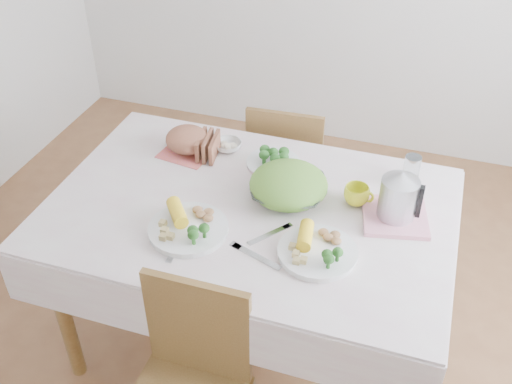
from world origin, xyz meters
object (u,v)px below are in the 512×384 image
(dinner_plate_left, at_px, (188,229))
(dining_table, at_px, (250,280))
(salad_bowl, at_px, (288,191))
(electric_kettle, at_px, (399,192))
(chair_far, at_px, (290,161))
(yellow_mug, at_px, (356,195))
(dinner_plate_right, at_px, (317,252))

(dinner_plate_left, bearing_deg, dining_table, 52.26)
(salad_bowl, height_order, electric_kettle, electric_kettle)
(chair_far, height_order, salad_bowl, chair_far)
(dinner_plate_left, relative_size, yellow_mug, 2.98)
(chair_far, relative_size, dinner_plate_left, 2.91)
(yellow_mug, bearing_deg, chair_far, 123.98)
(chair_far, height_order, yellow_mug, chair_far)
(salad_bowl, distance_m, dinner_plate_right, 0.32)
(dining_table, bearing_deg, electric_kettle, 10.70)
(dinner_plate_left, distance_m, yellow_mug, 0.64)
(dining_table, relative_size, dinner_plate_right, 5.13)
(salad_bowl, bearing_deg, electric_kettle, 0.95)
(salad_bowl, xyz_separation_m, electric_kettle, (0.40, 0.01, 0.09))
(dinner_plate_left, height_order, dinner_plate_right, same)
(salad_bowl, height_order, dinner_plate_left, salad_bowl)
(dining_table, distance_m, chair_far, 0.77)
(salad_bowl, bearing_deg, dinner_plate_left, -133.56)
(salad_bowl, xyz_separation_m, dinner_plate_left, (-0.28, -0.30, -0.02))
(dining_table, height_order, salad_bowl, salad_bowl)
(salad_bowl, bearing_deg, dinner_plate_right, -56.35)
(electric_kettle, bearing_deg, dinner_plate_left, -141.13)
(chair_far, relative_size, electric_kettle, 4.39)
(dining_table, distance_m, electric_kettle, 0.74)
(salad_bowl, height_order, dinner_plate_right, salad_bowl)
(dinner_plate_right, bearing_deg, salad_bowl, 123.65)
(chair_far, height_order, electric_kettle, electric_kettle)
(dinner_plate_left, bearing_deg, yellow_mug, 33.22)
(dinner_plate_right, distance_m, electric_kettle, 0.37)
(salad_bowl, distance_m, electric_kettle, 0.41)
(chair_far, relative_size, salad_bowl, 3.00)
(electric_kettle, bearing_deg, yellow_mug, 178.50)
(chair_far, distance_m, yellow_mug, 0.82)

